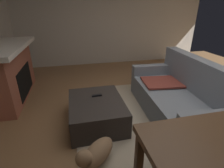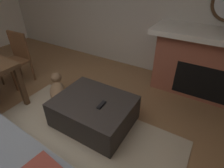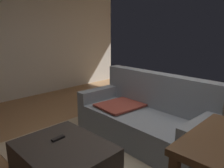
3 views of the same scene
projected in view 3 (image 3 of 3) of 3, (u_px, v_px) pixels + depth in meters
The scene contains 6 objects.
floor at pixel (140, 156), 2.85m from camera, with size 8.74×8.74×0.00m, color olive.
wall_left at pixel (15, 41), 4.99m from camera, with size 0.12×6.15×2.73m, color beige.
area_rug at pixel (107, 154), 2.89m from camera, with size 2.60×2.00×0.01m, color tan.
couch at pixel (145, 117), 3.26m from camera, with size 2.07×1.04×0.97m.
ottoman_coffee_table at pixel (64, 161), 2.39m from camera, with size 1.03×0.82×0.40m, color #2D2826.
tv_remote at pixel (58, 138), 2.47m from camera, with size 0.05×0.16×0.02m, color black.
Camera 3 is at (1.52, -2.07, 1.60)m, focal length 34.77 mm.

